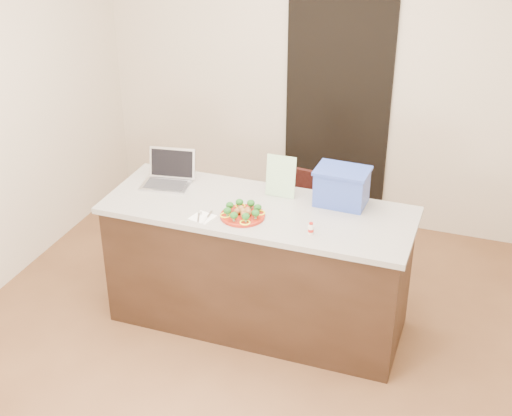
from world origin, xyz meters
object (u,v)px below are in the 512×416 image
(napkin, at_px, (203,217))
(blue_box, at_px, (342,186))
(plate, at_px, (243,215))
(laptop, at_px, (169,174))
(chair, at_px, (289,213))
(island, at_px, (258,266))
(yogurt_bottle, at_px, (311,229))

(napkin, bearing_deg, blue_box, 32.01)
(plate, bearing_deg, laptop, 155.73)
(plate, distance_m, chair, 1.04)
(island, distance_m, chair, 0.78)
(island, height_order, napkin, napkin)
(napkin, xyz_separation_m, chair, (0.26, 1.03, -0.45))
(napkin, relative_size, laptop, 0.38)
(blue_box, bearing_deg, plate, -142.41)
(yogurt_bottle, xyz_separation_m, blue_box, (0.08, 0.45, 0.10))
(island, xyz_separation_m, yogurt_bottle, (0.42, -0.21, 0.49))
(napkin, bearing_deg, island, 40.97)
(laptop, xyz_separation_m, chair, (0.69, 0.64, -0.51))
(yogurt_bottle, height_order, laptop, laptop)
(napkin, height_order, laptop, laptop)
(plate, height_order, yogurt_bottle, yogurt_bottle)
(plate, height_order, chair, plate)
(plate, xyz_separation_m, yogurt_bottle, (0.47, -0.06, 0.02))
(island, xyz_separation_m, chair, (-0.02, 0.78, 0.01))
(yogurt_bottle, bearing_deg, island, 153.28)
(island, bearing_deg, blue_box, 25.84)
(plate, height_order, napkin, plate)
(island, height_order, blue_box, blue_box)
(yogurt_bottle, relative_size, laptop, 0.21)
(plate, relative_size, chair, 0.35)
(blue_box, relative_size, chair, 0.43)
(blue_box, bearing_deg, laptop, -173.64)
(island, xyz_separation_m, plate, (-0.05, -0.15, 0.47))
(plate, relative_size, yogurt_bottle, 3.79)
(blue_box, bearing_deg, island, -152.27)
(plate, bearing_deg, blue_box, 35.71)
(plate, relative_size, blue_box, 0.81)
(plate, distance_m, laptop, 0.73)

